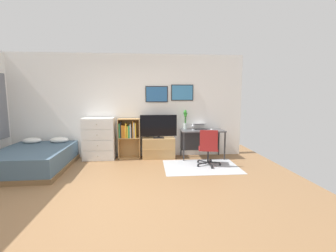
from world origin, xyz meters
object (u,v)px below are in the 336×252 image
at_px(dresser, 99,139).
at_px(desk, 202,135).
at_px(tv_stand, 159,148).
at_px(laptop, 200,127).
at_px(computer_mouse, 211,129).
at_px(bookshelf, 129,135).
at_px(office_chair, 208,147).
at_px(television, 158,126).
at_px(bed, 34,159).
at_px(bamboo_vase, 185,119).
at_px(wine_glass, 193,125).

xyz_separation_m(dresser, desk, (2.66, 0.01, 0.06)).
xyz_separation_m(tv_stand, laptop, (1.08, 0.01, 0.54)).
distance_m(dresser, desk, 2.66).
bearing_deg(desk, computer_mouse, -27.81).
xyz_separation_m(bookshelf, computer_mouse, (2.15, -0.17, 0.13)).
bearing_deg(office_chair, television, 155.70).
relative_size(bed, computer_mouse, 18.92).
height_order(tv_stand, desk, desk).
bearing_deg(bookshelf, bamboo_vase, 2.57).
height_order(tv_stand, office_chair, office_chair).
xyz_separation_m(bookshelf, laptop, (1.86, -0.04, 0.18)).
height_order(dresser, bookshelf, dresser).
bearing_deg(tv_stand, bamboo_vase, 8.80).
relative_size(bed, wine_glass, 10.93).
height_order(bed, bamboo_vase, bamboo_vase).
relative_size(tv_stand, television, 0.89).
relative_size(bookshelf, office_chair, 1.21).
xyz_separation_m(desk, office_chair, (-0.03, -0.84, -0.14)).
bearing_deg(television, desk, 0.89).
height_order(bed, desk, desk).
bearing_deg(bed, bookshelf, 20.38).
bearing_deg(laptop, bamboo_vase, 157.33).
bearing_deg(tv_stand, wine_glass, -8.05).
bearing_deg(desk, dresser, -179.78).
height_order(bed, television, television).
bearing_deg(bamboo_vase, bookshelf, -177.43).
bearing_deg(desk, bed, -169.04).
xyz_separation_m(desk, wine_glass, (-0.26, -0.12, 0.28)).
xyz_separation_m(television, wine_glass, (0.88, -0.10, 0.04)).
relative_size(bookshelf, computer_mouse, 9.99).
distance_m(laptop, bamboo_vase, 0.43).
bearing_deg(wine_glass, tv_stand, 171.95).
xyz_separation_m(bed, desk, (3.93, 0.76, 0.36)).
bearing_deg(bamboo_vase, desk, -15.28).
bearing_deg(bamboo_vase, computer_mouse, -19.90).
bearing_deg(wine_glass, computer_mouse, -0.11).
xyz_separation_m(television, computer_mouse, (1.37, -0.10, -0.08)).
xyz_separation_m(television, desk, (1.14, 0.02, -0.24)).
bearing_deg(computer_mouse, bamboo_vase, 160.10).
xyz_separation_m(bed, tv_stand, (2.79, 0.77, 0.03)).
height_order(tv_stand, computer_mouse, computer_mouse).
xyz_separation_m(bookshelf, desk, (1.92, -0.05, -0.02)).
bearing_deg(laptop, office_chair, -94.88).
relative_size(bookshelf, bamboo_vase, 2.04).
relative_size(dresser, laptop, 2.45).
bearing_deg(computer_mouse, bookshelf, 175.49).
xyz_separation_m(bookshelf, office_chair, (1.88, -0.89, -0.16)).
relative_size(bed, dresser, 1.84).
distance_m(television, bamboo_vase, 0.75).
bearing_deg(office_chair, dresser, 174.73).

